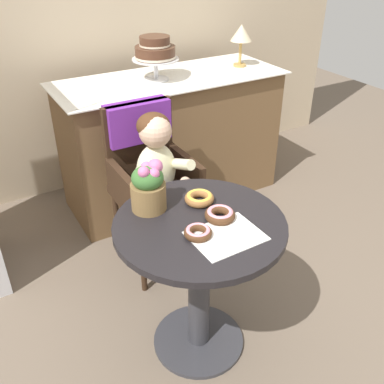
{
  "coord_description": "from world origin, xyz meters",
  "views": [
    {
      "loc": [
        -0.76,
        -1.26,
        1.76
      ],
      "look_at": [
        0.05,
        0.15,
        0.77
      ],
      "focal_mm": 41.03,
      "sensor_mm": 36.0,
      "label": 1
    }
  ],
  "objects_px": {
    "donut_side": "(198,232)",
    "table_lamp": "(241,35)",
    "donut_mid": "(220,214)",
    "seated_child": "(159,167)",
    "donut_front": "(199,198)",
    "flower_vase": "(148,187)",
    "cafe_table": "(199,262)",
    "tiered_cake_stand": "(155,51)",
    "wicker_chair": "(147,162)"
  },
  "relations": [
    {
      "from": "donut_side",
      "to": "table_lamp",
      "type": "relative_size",
      "value": 0.39
    },
    {
      "from": "wicker_chair",
      "to": "cafe_table",
      "type": "bearing_deg",
      "value": -94.85
    },
    {
      "from": "wicker_chair",
      "to": "donut_side",
      "type": "xyz_separation_m",
      "value": [
        -0.16,
        -0.82,
        0.1
      ]
    },
    {
      "from": "wicker_chair",
      "to": "donut_mid",
      "type": "distance_m",
      "value": 0.77
    },
    {
      "from": "seated_child",
      "to": "donut_front",
      "type": "relative_size",
      "value": 5.61
    },
    {
      "from": "donut_side",
      "to": "tiered_cake_stand",
      "type": "relative_size",
      "value": 0.37
    },
    {
      "from": "seated_child",
      "to": "donut_front",
      "type": "distance_m",
      "value": 0.46
    },
    {
      "from": "donut_mid",
      "to": "wicker_chair",
      "type": "bearing_deg",
      "value": 88.51
    },
    {
      "from": "donut_mid",
      "to": "tiered_cake_stand",
      "type": "relative_size",
      "value": 0.42
    },
    {
      "from": "seated_child",
      "to": "donut_mid",
      "type": "bearing_deg",
      "value": -91.87
    },
    {
      "from": "donut_front",
      "to": "tiered_cake_stand",
      "type": "height_order",
      "value": "tiered_cake_stand"
    },
    {
      "from": "donut_mid",
      "to": "tiered_cake_stand",
      "type": "distance_m",
      "value": 1.41
    },
    {
      "from": "donut_side",
      "to": "tiered_cake_stand",
      "type": "distance_m",
      "value": 1.51
    },
    {
      "from": "wicker_chair",
      "to": "flower_vase",
      "type": "height_order",
      "value": "wicker_chair"
    },
    {
      "from": "cafe_table",
      "to": "tiered_cake_stand",
      "type": "height_order",
      "value": "tiered_cake_stand"
    },
    {
      "from": "wicker_chair",
      "to": "donut_mid",
      "type": "bearing_deg",
      "value": -88.44
    },
    {
      "from": "flower_vase",
      "to": "tiered_cake_stand",
      "type": "height_order",
      "value": "tiered_cake_stand"
    },
    {
      "from": "flower_vase",
      "to": "tiered_cake_stand",
      "type": "bearing_deg",
      "value": 62.24
    },
    {
      "from": "cafe_table",
      "to": "donut_side",
      "type": "height_order",
      "value": "donut_side"
    },
    {
      "from": "seated_child",
      "to": "flower_vase",
      "type": "xyz_separation_m",
      "value": [
        -0.24,
        -0.39,
        0.15
      ]
    },
    {
      "from": "cafe_table",
      "to": "wicker_chair",
      "type": "relative_size",
      "value": 0.75
    },
    {
      "from": "cafe_table",
      "to": "donut_mid",
      "type": "distance_m",
      "value": 0.25
    },
    {
      "from": "tiered_cake_stand",
      "to": "seated_child",
      "type": "bearing_deg",
      "value": -115.71
    },
    {
      "from": "donut_side",
      "to": "flower_vase",
      "type": "xyz_separation_m",
      "value": [
        -0.08,
        0.28,
        0.09
      ]
    },
    {
      "from": "tiered_cake_stand",
      "to": "table_lamp",
      "type": "distance_m",
      "value": 0.66
    },
    {
      "from": "cafe_table",
      "to": "flower_vase",
      "type": "xyz_separation_m",
      "value": [
        -0.13,
        0.2,
        0.32
      ]
    },
    {
      "from": "donut_mid",
      "to": "donut_side",
      "type": "relative_size",
      "value": 1.14
    },
    {
      "from": "donut_mid",
      "to": "flower_vase",
      "type": "bearing_deg",
      "value": 134.53
    },
    {
      "from": "wicker_chair",
      "to": "donut_front",
      "type": "height_order",
      "value": "wicker_chair"
    },
    {
      "from": "donut_side",
      "to": "table_lamp",
      "type": "distance_m",
      "value": 1.84
    },
    {
      "from": "wicker_chair",
      "to": "tiered_cake_stand",
      "type": "xyz_separation_m",
      "value": [
        0.34,
        0.56,
        0.44
      ]
    },
    {
      "from": "flower_vase",
      "to": "donut_mid",
      "type": "bearing_deg",
      "value": -45.47
    },
    {
      "from": "donut_mid",
      "to": "donut_side",
      "type": "distance_m",
      "value": 0.15
    },
    {
      "from": "seated_child",
      "to": "tiered_cake_stand",
      "type": "height_order",
      "value": "tiered_cake_stand"
    },
    {
      "from": "donut_side",
      "to": "table_lamp",
      "type": "bearing_deg",
      "value": 49.78
    },
    {
      "from": "cafe_table",
      "to": "tiered_cake_stand",
      "type": "relative_size",
      "value": 2.4
    },
    {
      "from": "donut_front",
      "to": "tiered_cake_stand",
      "type": "distance_m",
      "value": 1.27
    },
    {
      "from": "tiered_cake_stand",
      "to": "flower_vase",
      "type": "bearing_deg",
      "value": -117.76
    },
    {
      "from": "donut_front",
      "to": "seated_child",
      "type": "bearing_deg",
      "value": 86.64
    },
    {
      "from": "cafe_table",
      "to": "table_lamp",
      "type": "bearing_deg",
      "value": 49.5
    },
    {
      "from": "wicker_chair",
      "to": "table_lamp",
      "type": "bearing_deg",
      "value": 31.92
    },
    {
      "from": "seated_child",
      "to": "donut_side",
      "type": "distance_m",
      "value": 0.69
    },
    {
      "from": "donut_front",
      "to": "table_lamp",
      "type": "relative_size",
      "value": 0.45
    },
    {
      "from": "wicker_chair",
      "to": "seated_child",
      "type": "height_order",
      "value": "seated_child"
    },
    {
      "from": "wicker_chair",
      "to": "donut_side",
      "type": "bearing_deg",
      "value": -97.9
    },
    {
      "from": "flower_vase",
      "to": "cafe_table",
      "type": "bearing_deg",
      "value": -55.88
    },
    {
      "from": "donut_front",
      "to": "table_lamp",
      "type": "distance_m",
      "value": 1.6
    },
    {
      "from": "cafe_table",
      "to": "donut_mid",
      "type": "relative_size",
      "value": 5.66
    },
    {
      "from": "seated_child",
      "to": "donut_front",
      "type": "height_order",
      "value": "seated_child"
    },
    {
      "from": "flower_vase",
      "to": "table_lamp",
      "type": "distance_m",
      "value": 1.68
    }
  ]
}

